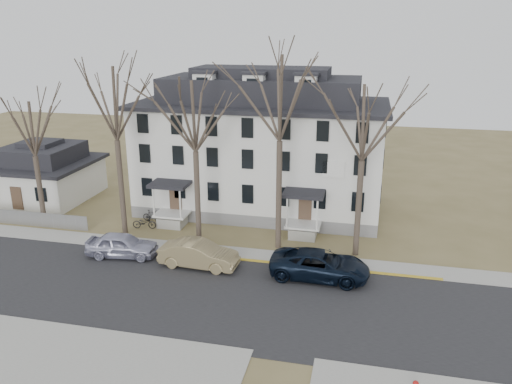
% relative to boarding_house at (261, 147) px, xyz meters
% --- Properties ---
extents(ground, '(120.00, 120.00, 0.00)m').
position_rel_boarding_house_xyz_m(ground, '(2.00, -17.95, -5.38)').
color(ground, olive).
rests_on(ground, ground).
extents(main_road, '(120.00, 10.00, 0.04)m').
position_rel_boarding_house_xyz_m(main_road, '(2.00, -15.95, -5.38)').
color(main_road, '#27272A').
rests_on(main_road, ground).
extents(far_sidewalk, '(120.00, 2.00, 0.08)m').
position_rel_boarding_house_xyz_m(far_sidewalk, '(2.00, -9.95, -5.38)').
color(far_sidewalk, '#A09F97').
rests_on(far_sidewalk, ground).
extents(near_sidewalk_left, '(20.00, 5.00, 0.08)m').
position_rel_boarding_house_xyz_m(near_sidewalk_left, '(-6.00, -22.95, -5.38)').
color(near_sidewalk_left, '#A09F97').
rests_on(near_sidewalk_left, ground).
extents(yellow_curb, '(14.00, 0.25, 0.06)m').
position_rel_boarding_house_xyz_m(yellow_curb, '(7.00, -10.85, -5.38)').
color(yellow_curb, gold).
rests_on(yellow_curb, ground).
extents(boarding_house, '(20.80, 12.36, 12.05)m').
position_rel_boarding_house_xyz_m(boarding_house, '(0.00, 0.00, 0.00)').
color(boarding_house, slate).
rests_on(boarding_house, ground).
extents(small_house, '(8.70, 8.70, 5.00)m').
position_rel_boarding_house_xyz_m(small_house, '(-20.00, -1.96, -3.13)').
color(small_house, silver).
rests_on(small_house, ground).
extents(fence, '(14.00, 0.06, 1.20)m').
position_rel_boarding_house_xyz_m(fence, '(-19.00, -8.45, -5.38)').
color(fence, gray).
rests_on(fence, ground).
extents(tree_far_left, '(8.40, 8.40, 13.72)m').
position_rel_boarding_house_xyz_m(tree_far_left, '(-9.00, -8.15, 4.96)').
color(tree_far_left, '#473B31').
rests_on(tree_far_left, ground).
extents(tree_mid_left, '(7.80, 7.80, 12.74)m').
position_rel_boarding_house_xyz_m(tree_mid_left, '(-3.00, -8.15, 4.22)').
color(tree_mid_left, '#473B31').
rests_on(tree_mid_left, ground).
extents(tree_center, '(9.00, 9.00, 14.70)m').
position_rel_boarding_house_xyz_m(tree_center, '(3.00, -8.15, 5.71)').
color(tree_center, '#473B31').
rests_on(tree_center, ground).
extents(tree_mid_right, '(7.80, 7.80, 12.74)m').
position_rel_boarding_house_xyz_m(tree_mid_right, '(8.50, -8.15, 4.22)').
color(tree_mid_right, '#473B31').
rests_on(tree_mid_right, ground).
extents(tree_bungalow, '(6.60, 6.60, 10.78)m').
position_rel_boarding_house_xyz_m(tree_bungalow, '(-16.00, -8.15, 2.74)').
color(tree_bungalow, '#473B31').
rests_on(tree_bungalow, ground).
extents(car_silver, '(5.09, 2.56, 1.66)m').
position_rel_boarding_house_xyz_m(car_silver, '(-7.22, -12.04, -4.55)').
color(car_silver, '#AEAEC8').
rests_on(car_silver, ground).
extents(car_tan, '(5.34, 2.10, 1.73)m').
position_rel_boarding_house_xyz_m(car_tan, '(-1.56, -12.37, -4.51)').
color(car_tan, '#8D7D54').
rests_on(car_tan, ground).
extents(car_navy, '(6.28, 2.98, 1.73)m').
position_rel_boarding_house_xyz_m(car_navy, '(6.38, -12.16, -4.51)').
color(car_navy, black).
rests_on(car_navy, ground).
extents(bicycle_left, '(1.95, 0.90, 0.98)m').
position_rel_boarding_house_xyz_m(bicycle_left, '(-7.87, -7.08, -4.89)').
color(bicycle_left, black).
rests_on(bicycle_left, ground).
extents(bicycle_right, '(1.60, 0.46, 0.96)m').
position_rel_boarding_house_xyz_m(bicycle_right, '(-7.94, -5.48, -4.90)').
color(bicycle_right, black).
rests_on(bicycle_right, ground).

